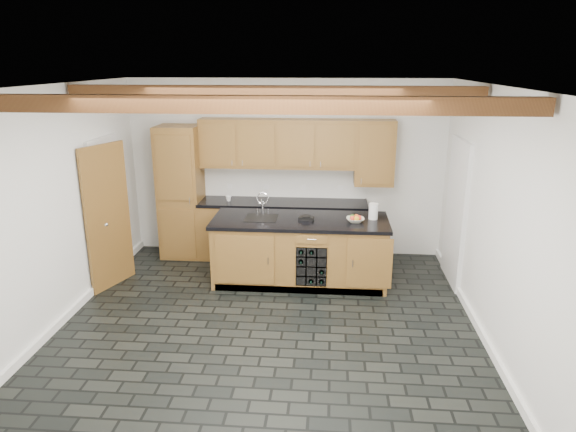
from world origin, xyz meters
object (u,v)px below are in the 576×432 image
(island, at_px, (300,251))
(fruit_bowl, at_px, (355,220))
(paper_towel, at_px, (373,211))
(kitchen_scale, at_px, (306,218))

(island, height_order, fruit_bowl, fruit_bowl)
(fruit_bowl, bearing_deg, paper_towel, 32.81)
(kitchen_scale, distance_m, paper_towel, 0.94)
(kitchen_scale, height_order, paper_towel, paper_towel)
(fruit_bowl, bearing_deg, island, 175.40)
(fruit_bowl, relative_size, paper_towel, 1.09)
(kitchen_scale, relative_size, paper_towel, 0.98)
(island, bearing_deg, paper_towel, 5.83)
(kitchen_scale, distance_m, fruit_bowl, 0.68)
(island, height_order, paper_towel, paper_towel)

